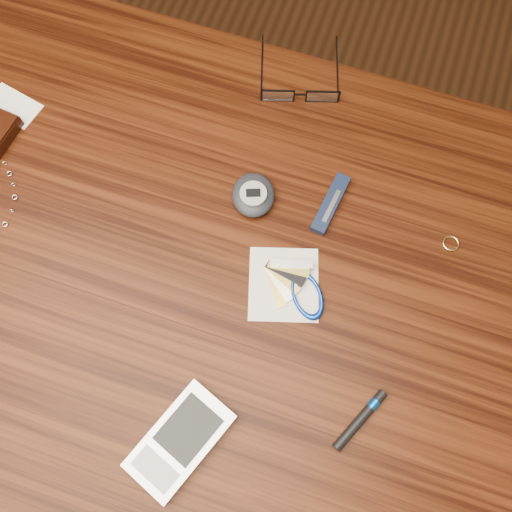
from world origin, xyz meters
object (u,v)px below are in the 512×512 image
object	(u,v)px
eyeglasses	(300,92)
pedometer	(253,195)
notepad_keys	(295,288)
pda_phone	(180,440)
pocket_knife	(330,204)
desk	(233,292)

from	to	relation	value
eyeglasses	pedometer	size ratio (longest dim) A/B	1.77
eyeglasses	pedometer	distance (m)	0.17
pedometer	notepad_keys	bearing A→B (deg)	-48.35
eyeglasses	pedometer	world-z (taller)	pedometer
pda_phone	pocket_knife	bearing A→B (deg)	76.92
notepad_keys	pocket_knife	world-z (taller)	same
pocket_knife	notepad_keys	bearing A→B (deg)	-94.48
eyeglasses	notepad_keys	bearing A→B (deg)	-73.85
pedometer	notepad_keys	xyz separation A→B (m)	(0.09, -0.10, -0.01)
pda_phone	eyeglasses	bearing A→B (deg)	91.12
notepad_keys	pocket_knife	xyz separation A→B (m)	(0.01, 0.12, 0.00)
pocket_knife	eyeglasses	bearing A→B (deg)	120.89
desk	pocket_knife	bearing A→B (deg)	53.40
eyeglasses	pedometer	xyz separation A→B (m)	(-0.01, -0.17, 0.00)
eyeglasses	pocket_knife	xyz separation A→B (m)	(0.09, -0.15, -0.01)
pedometer	pocket_knife	world-z (taller)	pedometer
desk	eyeglasses	distance (m)	0.30
eyeglasses	pocket_knife	bearing A→B (deg)	-59.11
desk	pedometer	size ratio (longest dim) A/B	12.43
pda_phone	notepad_keys	bearing A→B (deg)	72.21
pedometer	desk	bearing A→B (deg)	-87.44
desk	notepad_keys	xyz separation A→B (m)	(0.09, 0.00, 0.11)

